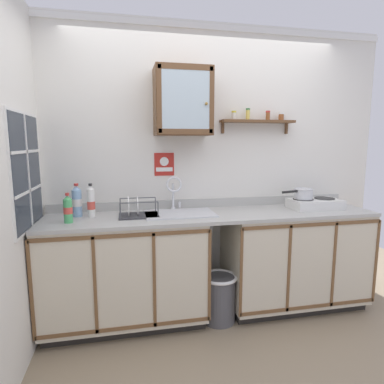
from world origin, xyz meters
The scene contains 18 objects.
floor centered at (0.00, 0.00, 0.00)m, with size 5.91×5.91×0.00m, color gray.
back_wall centered at (0.00, 0.70, 1.32)m, with size 3.51×0.07×2.62m.
lower_cabinet_run centered at (-0.77, 0.38, 0.46)m, with size 1.35×0.60×0.91m.
lower_cabinet_run_right centered at (0.80, 0.38, 0.46)m, with size 1.31×0.60×0.91m.
countertop centered at (0.00, 0.38, 0.92)m, with size 2.87×0.62×0.03m, color #B2B2AD.
backsplash centered at (0.00, 0.67, 0.98)m, with size 2.87×0.02×0.08m, color #B2B2AD.
sink centered at (-0.30, 0.42, 0.91)m, with size 0.59×0.42×0.44m.
hot_plate_stove centered at (0.99, 0.39, 0.98)m, with size 0.47×0.27×0.09m.
saucepan centered at (0.87, 0.41, 1.08)m, with size 0.34×0.17×0.10m.
bottle_soda_green_0 centered at (-1.19, 0.29, 1.05)m, with size 0.07×0.07×0.23m.
bottle_opaque_white_1 centered at (-1.03, 0.46, 1.06)m, with size 0.06×0.06×0.28m.
bottle_water_blue_2 centered at (-1.15, 0.50, 1.07)m, with size 0.08×0.08×0.28m.
dish_rack centered at (-0.66, 0.40, 0.97)m, with size 0.33×0.25×0.17m.
wall_cabinet centered at (-0.24, 0.53, 1.90)m, with size 0.48×0.32×0.57m.
spice_shelf centered at (0.49, 0.61, 1.76)m, with size 0.71×0.14×0.23m.
warning_sign centered at (-0.39, 0.67, 1.35)m, with size 0.18×0.01×0.21m.
window centered at (-1.45, 0.25, 1.35)m, with size 0.03×0.72×0.85m.
trash_bin centered at (0.02, 0.25, 0.22)m, with size 0.32×0.32×0.42m.
Camera 1 is at (-0.75, -2.29, 1.55)m, focal length 30.23 mm.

